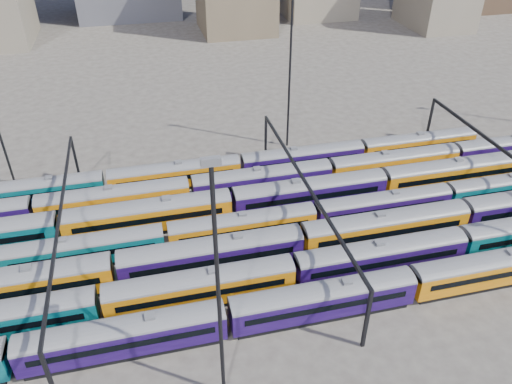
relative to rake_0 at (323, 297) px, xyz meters
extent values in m
plane|color=#3E3935|center=(-7.30, 15.00, -2.72)|extent=(500.00, 500.00, 0.00)
cube|color=black|center=(-21.14, 0.00, -2.36)|extent=(19.51, 2.53, 0.72)
cube|color=#160738|center=(-21.14, 0.00, -0.52)|extent=(20.54, 2.98, 2.98)
cylinder|color=#4C4C51|center=(-21.14, 0.00, 0.97)|extent=(20.54, 2.98, 2.98)
cube|color=black|center=(-21.14, -1.51, -0.16)|extent=(18.07, 0.06, 0.77)
cube|color=black|center=(-21.14, 1.51, -0.16)|extent=(18.07, 0.06, 0.77)
cube|color=slate|center=(-21.14, 0.00, 1.77)|extent=(1.03, 0.92, 0.36)
cube|color=black|center=(0.00, 0.00, -2.36)|extent=(19.51, 2.53, 0.72)
cube|color=#160738|center=(0.00, 0.00, -0.52)|extent=(20.54, 2.98, 2.98)
cylinder|color=#4C4C51|center=(0.00, 0.00, 0.97)|extent=(20.54, 2.98, 2.98)
cube|color=black|center=(0.00, -1.51, -0.16)|extent=(18.07, 0.06, 0.77)
cube|color=black|center=(0.00, 1.51, -0.16)|extent=(18.07, 0.06, 0.77)
cube|color=slate|center=(0.00, 0.00, 1.77)|extent=(1.03, 0.92, 0.36)
cube|color=black|center=(21.14, 0.00, -2.36)|extent=(19.51, 2.53, 0.72)
cube|color=#AA5D06|center=(21.14, 0.00, -0.52)|extent=(20.54, 2.98, 2.98)
cylinder|color=#4C4C51|center=(21.14, 0.00, 0.97)|extent=(20.54, 2.98, 2.98)
cube|color=black|center=(21.14, -1.51, -0.16)|extent=(18.07, 0.06, 0.77)
cube|color=black|center=(21.14, 1.51, -0.16)|extent=(18.07, 0.06, 0.77)
cube|color=slate|center=(21.14, 0.00, 1.77)|extent=(1.03, 0.92, 0.36)
cube|color=black|center=(-12.61, 5.00, -2.35)|extent=(20.08, 2.61, 0.74)
cube|color=#AA5D06|center=(-12.61, 5.00, -0.45)|extent=(21.14, 3.07, 3.07)
cylinder|color=#4C4C51|center=(-12.61, 5.00, 1.08)|extent=(21.14, 3.07, 3.07)
cube|color=black|center=(-12.61, 3.45, -0.08)|extent=(18.60, 0.06, 0.79)
cube|color=black|center=(-12.61, 6.55, -0.08)|extent=(18.60, 0.06, 0.79)
cube|color=slate|center=(-12.61, 5.00, 1.90)|extent=(1.06, 0.95, 0.37)
cube|color=black|center=(9.13, 5.00, -2.35)|extent=(20.08, 2.61, 0.74)
cube|color=#160738|center=(9.13, 5.00, -0.45)|extent=(21.14, 3.07, 3.07)
cylinder|color=#4C4C51|center=(9.13, 5.00, 1.08)|extent=(21.14, 3.07, 3.07)
cube|color=black|center=(9.13, 3.45, -0.08)|extent=(18.60, 0.06, 0.79)
cube|color=black|center=(9.13, 6.55, -0.08)|extent=(18.60, 0.06, 0.79)
cube|color=slate|center=(9.13, 5.00, 1.90)|extent=(1.06, 0.95, 0.37)
cube|color=black|center=(-33.23, 10.00, -2.34)|extent=(21.00, 2.72, 0.77)
cube|color=#AA5D06|center=(-33.23, 10.00, -0.35)|extent=(22.11, 3.21, 3.21)
cylinder|color=#4C4C51|center=(-33.23, 10.00, 1.26)|extent=(22.11, 3.21, 3.21)
cube|color=black|center=(-33.23, 8.38, 0.04)|extent=(19.45, 0.06, 0.83)
cube|color=black|center=(-33.23, 11.62, 0.04)|extent=(19.45, 0.06, 0.83)
cube|color=slate|center=(-33.23, 10.00, 2.11)|extent=(1.11, 0.99, 0.39)
cube|color=black|center=(-10.52, 10.00, -2.34)|extent=(21.00, 2.72, 0.77)
cube|color=#160738|center=(-10.52, 10.00, -0.35)|extent=(22.11, 3.21, 3.21)
cylinder|color=#4C4C51|center=(-10.52, 10.00, 1.26)|extent=(22.11, 3.21, 3.21)
cube|color=black|center=(-10.52, 8.38, 0.04)|extent=(19.45, 0.06, 0.83)
cube|color=black|center=(-10.52, 11.62, 0.04)|extent=(19.45, 0.06, 0.83)
cube|color=slate|center=(-10.52, 10.00, 2.11)|extent=(1.11, 0.99, 0.39)
cube|color=black|center=(12.18, 10.00, -2.34)|extent=(21.00, 2.72, 0.77)
cube|color=#AA5D06|center=(12.18, 10.00, -0.35)|extent=(22.11, 3.21, 3.21)
cylinder|color=#4C4C51|center=(12.18, 10.00, 1.26)|extent=(22.11, 3.21, 3.21)
cube|color=black|center=(12.18, 8.38, 0.04)|extent=(19.45, 0.06, 0.83)
cube|color=black|center=(12.18, 11.62, 0.04)|extent=(19.45, 0.06, 0.83)
cube|color=slate|center=(12.18, 10.00, 2.11)|extent=(1.11, 0.99, 0.39)
cube|color=black|center=(-25.55, 15.00, -2.38)|extent=(18.36, 2.38, 0.68)
cube|color=#043E46|center=(-25.55, 15.00, -0.64)|extent=(19.33, 2.80, 2.80)
cylinder|color=#4C4C51|center=(-25.55, 15.00, 0.76)|extent=(19.33, 2.80, 2.80)
cube|color=black|center=(-25.55, 13.58, -0.31)|extent=(17.01, 0.06, 0.72)
cube|color=black|center=(-25.55, 16.42, -0.31)|extent=(17.01, 0.06, 0.72)
cube|color=slate|center=(-25.55, 15.00, 1.50)|extent=(0.97, 0.87, 0.34)
cube|color=black|center=(-5.62, 15.00, -2.38)|extent=(18.36, 2.38, 0.68)
cube|color=#AA5D06|center=(-5.62, 15.00, -0.64)|extent=(19.33, 2.80, 2.80)
cylinder|color=#4C4C51|center=(-5.62, 15.00, 0.76)|extent=(19.33, 2.80, 2.80)
cube|color=black|center=(-5.62, 13.58, -0.31)|extent=(17.01, 0.06, 0.72)
cube|color=black|center=(-5.62, 16.42, -0.31)|extent=(17.01, 0.06, 0.72)
cube|color=slate|center=(-5.62, 15.00, 1.50)|extent=(0.97, 0.87, 0.34)
cube|color=black|center=(14.30, 15.00, -2.38)|extent=(18.36, 2.38, 0.68)
cube|color=#160738|center=(14.30, 15.00, -0.64)|extent=(19.33, 2.80, 2.80)
cylinder|color=#4C4C51|center=(14.30, 15.00, 0.76)|extent=(19.33, 2.80, 2.80)
cube|color=black|center=(14.30, 13.58, -0.31)|extent=(17.01, 0.06, 0.72)
cube|color=black|center=(14.30, 16.42, -0.31)|extent=(17.01, 0.06, 0.72)
cube|color=slate|center=(14.30, 15.00, 1.50)|extent=(0.97, 0.87, 0.34)
cube|color=black|center=(34.23, 15.00, -2.38)|extent=(18.36, 2.38, 0.68)
cube|color=#043E46|center=(34.23, 15.00, -0.64)|extent=(19.33, 2.80, 2.80)
cylinder|color=#4C4C51|center=(34.23, 15.00, 0.76)|extent=(19.33, 2.80, 2.80)
cube|color=black|center=(34.23, 16.42, -0.31)|extent=(17.01, 0.06, 0.72)
cube|color=slate|center=(34.23, 15.00, 1.50)|extent=(0.97, 0.87, 0.34)
cube|color=black|center=(-17.42, 20.00, -2.34)|extent=(21.03, 2.73, 0.77)
cube|color=#AA5D06|center=(-17.42, 20.00, -0.34)|extent=(22.13, 3.21, 3.21)
cylinder|color=#4C4C51|center=(-17.42, 20.00, 1.26)|extent=(22.13, 3.21, 3.21)
cube|color=black|center=(-17.42, 18.38, 0.04)|extent=(19.48, 0.06, 0.83)
cube|color=black|center=(-17.42, 21.62, 0.04)|extent=(19.48, 0.06, 0.83)
cube|color=slate|center=(-17.42, 20.00, 2.12)|extent=(1.11, 1.00, 0.39)
cube|color=black|center=(5.31, 20.00, -2.34)|extent=(21.03, 2.73, 0.77)
cube|color=#160738|center=(5.31, 20.00, -0.34)|extent=(22.13, 3.21, 3.21)
cylinder|color=#4C4C51|center=(5.31, 20.00, 1.26)|extent=(22.13, 3.21, 3.21)
cube|color=black|center=(5.31, 18.38, 0.04)|extent=(19.48, 0.06, 0.83)
cube|color=black|center=(5.31, 21.62, 0.04)|extent=(19.48, 0.06, 0.83)
cube|color=slate|center=(5.31, 20.00, 2.12)|extent=(1.11, 1.00, 0.39)
cube|color=black|center=(28.05, 20.00, -2.34)|extent=(21.03, 2.73, 0.77)
cube|color=#AA5D06|center=(28.05, 20.00, -0.34)|extent=(22.13, 3.21, 3.21)
cylinder|color=#4C4C51|center=(28.05, 20.00, 1.26)|extent=(22.13, 3.21, 3.21)
cube|color=black|center=(28.05, 18.38, 0.04)|extent=(19.48, 0.06, 0.83)
cube|color=black|center=(28.05, 21.62, 0.04)|extent=(19.48, 0.06, 0.83)
cube|color=slate|center=(28.05, 20.00, 2.12)|extent=(1.11, 1.00, 0.39)
cube|color=black|center=(-21.86, 25.00, -2.36)|extent=(19.78, 2.57, 0.73)
cube|color=#AA5D06|center=(-21.86, 25.00, -0.48)|extent=(20.82, 3.02, 3.02)
cylinder|color=#4C4C51|center=(-21.86, 25.00, 1.02)|extent=(20.82, 3.02, 3.02)
cube|color=black|center=(-21.86, 23.47, -0.12)|extent=(18.32, 0.06, 0.78)
cube|color=black|center=(-21.86, 26.53, -0.12)|extent=(18.32, 0.06, 0.78)
cube|color=slate|center=(-21.86, 25.00, 1.83)|extent=(1.04, 0.94, 0.36)
cube|color=black|center=(-0.44, 25.00, -2.36)|extent=(19.78, 2.57, 0.73)
cube|color=#160738|center=(-0.44, 25.00, -0.48)|extent=(20.82, 3.02, 3.02)
cylinder|color=#4C4C51|center=(-0.44, 25.00, 1.02)|extent=(20.82, 3.02, 3.02)
cube|color=black|center=(-0.44, 23.47, -0.12)|extent=(18.32, 0.06, 0.78)
cube|color=black|center=(-0.44, 26.53, -0.12)|extent=(18.32, 0.06, 0.78)
cube|color=slate|center=(-0.44, 25.00, 1.83)|extent=(1.04, 0.94, 0.36)
cube|color=black|center=(20.98, 25.00, -2.36)|extent=(19.78, 2.57, 0.73)
cube|color=#AA5D06|center=(20.98, 25.00, -0.48)|extent=(20.82, 3.02, 3.02)
cylinder|color=#4C4C51|center=(20.98, 25.00, 1.02)|extent=(20.82, 3.02, 3.02)
cube|color=black|center=(20.98, 23.47, -0.12)|extent=(18.32, 0.06, 0.78)
cube|color=black|center=(20.98, 26.53, -0.12)|extent=(18.32, 0.06, 0.78)
cube|color=slate|center=(20.98, 25.00, 1.83)|extent=(1.04, 0.94, 0.36)
cube|color=black|center=(42.40, 25.00, -2.36)|extent=(19.78, 2.57, 0.73)
cube|color=#160738|center=(42.40, 25.00, -0.48)|extent=(20.82, 3.02, 3.02)
cube|color=black|center=(42.40, 26.53, -0.12)|extent=(18.32, 0.06, 0.78)
cube|color=black|center=(-33.28, 30.00, -2.38)|extent=(18.82, 2.44, 0.69)
cube|color=#043E46|center=(-33.28, 30.00, -0.59)|extent=(19.81, 2.87, 2.87)
cylinder|color=#4C4C51|center=(-33.28, 30.00, 0.84)|extent=(19.81, 2.87, 2.87)
cube|color=black|center=(-33.28, 28.54, -0.25)|extent=(17.43, 0.06, 0.74)
cube|color=black|center=(-33.28, 31.46, -0.25)|extent=(17.43, 0.06, 0.74)
cube|color=slate|center=(-33.28, 30.00, 1.61)|extent=(0.99, 0.89, 0.35)
cube|color=black|center=(-12.87, 30.00, -2.38)|extent=(18.82, 2.44, 0.69)
cube|color=#AA5D06|center=(-12.87, 30.00, -0.59)|extent=(19.81, 2.87, 2.87)
cylinder|color=#4C4C51|center=(-12.87, 30.00, 0.84)|extent=(19.81, 2.87, 2.87)
cube|color=black|center=(-12.87, 28.54, -0.25)|extent=(17.43, 0.06, 0.74)
cube|color=black|center=(-12.87, 31.46, -0.25)|extent=(17.43, 0.06, 0.74)
cube|color=slate|center=(-12.87, 30.00, 1.61)|extent=(0.99, 0.89, 0.35)
cube|color=black|center=(7.54, 30.00, -2.38)|extent=(18.82, 2.44, 0.69)
cube|color=#160738|center=(7.54, 30.00, -0.59)|extent=(19.81, 2.87, 2.87)
cylinder|color=#4C4C51|center=(7.54, 30.00, 0.84)|extent=(19.81, 2.87, 2.87)
cube|color=black|center=(7.54, 28.54, -0.25)|extent=(17.43, 0.06, 0.74)
cube|color=black|center=(7.54, 31.46, -0.25)|extent=(17.43, 0.06, 0.74)
cube|color=slate|center=(7.54, 30.00, 1.61)|extent=(0.99, 0.89, 0.35)
cube|color=black|center=(27.95, 30.00, -2.38)|extent=(18.82, 2.44, 0.69)
cube|color=#AA5D06|center=(27.95, 30.00, -0.59)|extent=(19.81, 2.87, 2.87)
cylinder|color=#4C4C51|center=(27.95, 30.00, 0.84)|extent=(19.81, 2.87, 2.87)
cube|color=black|center=(27.95, 28.54, -0.25)|extent=(17.43, 0.06, 0.74)
cube|color=black|center=(27.95, 31.46, -0.25)|extent=(17.43, 0.06, 0.74)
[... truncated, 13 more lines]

